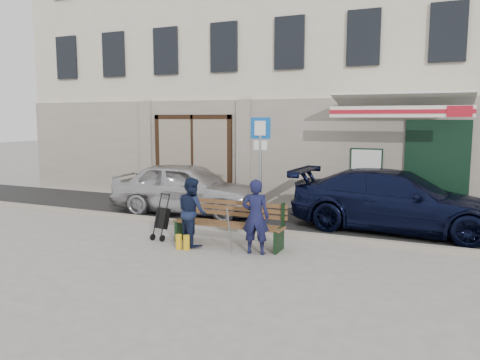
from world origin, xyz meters
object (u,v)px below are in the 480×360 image
Objects in this scene: car_silver at (187,188)px; man at (256,217)px; stroller at (162,219)px; car_navy at (397,201)px; bench at (226,223)px; woman at (192,211)px; parking_sign at (260,155)px.

car_silver is 2.87× the size of man.
car_navy is at bearing 44.69° from stroller.
stroller reaches higher than bench.
car_navy is (5.52, 0.23, -0.01)m from car_silver.
car_silver is at bearing 133.61° from bench.
bench is (2.39, -2.51, -0.26)m from car_silver.
car_navy is 4.17m from bench.
man is 2.33m from stroller.
woman is at bearing 132.01° from car_navy.
man reaches higher than bench.
parking_sign is at bearing -78.87° from woman.
woman reaches higher than stroller.
bench is at bearing -120.65° from woman.
woman is (-0.82, -1.79, -1.06)m from parking_sign.
man is at bearing -146.52° from woman.
woman is (1.73, -2.79, -0.01)m from car_silver.
man is at bearing -23.37° from bench.
parking_sign is at bearing 116.05° from car_navy.
car_navy is at bearing -137.35° from man.
car_navy is 3.34× the size of man.
woman is at bearing -156.45° from bench.
car_silver is at bearing -52.02° from man.
stroller is at bearing -175.27° from bench.
car_navy is 4.97× the size of stroller.
man is at bearing 146.23° from car_navy.
parking_sign reaches higher than bench.
parking_sign reaches higher than woman.
car_silver is 3.29m from woman.
car_navy is 1.86× the size of parking_sign.
woman is at bearing -12.50° from man.
man reaches higher than woman.
man is (3.18, -2.85, 0.02)m from car_silver.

